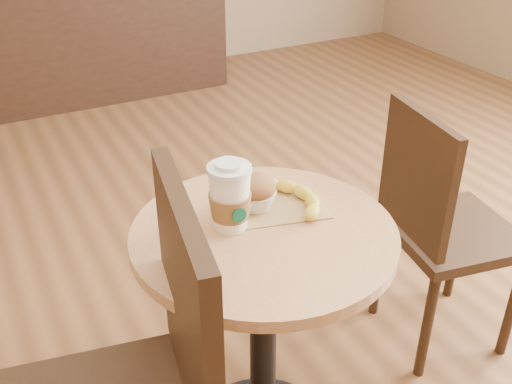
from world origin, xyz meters
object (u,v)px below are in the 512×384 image
(chair_right, at_px, (439,223))
(coffee_cup, at_px, (230,199))
(banana, at_px, (285,198))
(muffin, at_px, (256,192))
(cafe_table, at_px, (263,311))

(chair_right, distance_m, coffee_cup, 0.86)
(banana, bearing_deg, chair_right, -13.47)
(coffee_cup, xyz_separation_m, muffin, (0.09, 0.04, -0.03))
(cafe_table, distance_m, chair_right, 0.72)
(muffin, bearing_deg, chair_right, 3.60)
(chair_right, distance_m, banana, 0.68)
(cafe_table, distance_m, muffin, 0.31)
(coffee_cup, bearing_deg, chair_right, 7.15)
(chair_right, height_order, muffin, chair_right)
(coffee_cup, distance_m, banana, 0.17)
(coffee_cup, height_order, muffin, coffee_cup)
(cafe_table, bearing_deg, muffin, 73.94)
(chair_right, relative_size, coffee_cup, 5.10)
(chair_right, relative_size, muffin, 8.55)
(muffin, distance_m, banana, 0.08)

